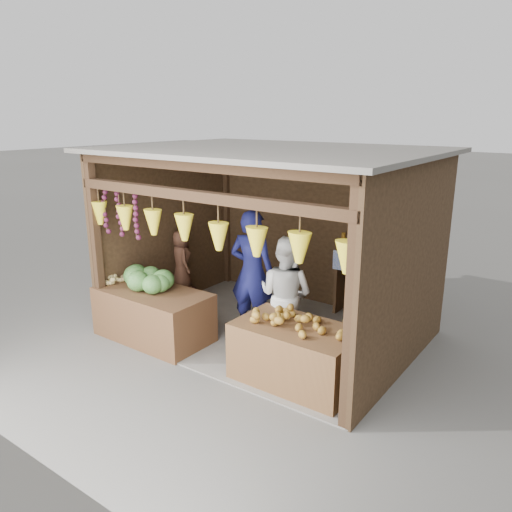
{
  "coord_description": "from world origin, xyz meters",
  "views": [
    {
      "loc": [
        3.8,
        -5.57,
        3.09
      ],
      "look_at": [
        -0.16,
        -0.1,
        1.16
      ],
      "focal_mm": 35.0,
      "sensor_mm": 36.0,
      "label": 1
    }
  ],
  "objects_px": {
    "vendor_seated": "(181,260)",
    "woman_standing": "(286,295)",
    "counter_right": "(296,355)",
    "man_standing": "(252,273)",
    "counter_left": "(153,315)"
  },
  "relations": [
    {
      "from": "vendor_seated",
      "to": "woman_standing",
      "type": "bearing_deg",
      "value": -159.48
    },
    {
      "from": "woman_standing",
      "to": "vendor_seated",
      "type": "height_order",
      "value": "woman_standing"
    },
    {
      "from": "counter_right",
      "to": "vendor_seated",
      "type": "height_order",
      "value": "vendor_seated"
    },
    {
      "from": "counter_right",
      "to": "woman_standing",
      "type": "xyz_separation_m",
      "value": [
        -0.55,
        0.63,
        0.44
      ]
    },
    {
      "from": "man_standing",
      "to": "woman_standing",
      "type": "bearing_deg",
      "value": 151.7
    },
    {
      "from": "vendor_seated",
      "to": "counter_right",
      "type": "bearing_deg",
      "value": -169.55
    },
    {
      "from": "counter_left",
      "to": "woman_standing",
      "type": "relative_size",
      "value": 1.04
    },
    {
      "from": "counter_left",
      "to": "counter_right",
      "type": "relative_size",
      "value": 1.15
    },
    {
      "from": "counter_left",
      "to": "vendor_seated",
      "type": "distance_m",
      "value": 1.35
    },
    {
      "from": "counter_right",
      "to": "man_standing",
      "type": "relative_size",
      "value": 0.79
    },
    {
      "from": "counter_right",
      "to": "man_standing",
      "type": "bearing_deg",
      "value": 146.14
    },
    {
      "from": "counter_left",
      "to": "man_standing",
      "type": "height_order",
      "value": "man_standing"
    },
    {
      "from": "woman_standing",
      "to": "vendor_seated",
      "type": "relative_size",
      "value": 1.62
    },
    {
      "from": "woman_standing",
      "to": "vendor_seated",
      "type": "distance_m",
      "value": 2.31
    },
    {
      "from": "man_standing",
      "to": "vendor_seated",
      "type": "bearing_deg",
      "value": -17.32
    }
  ]
}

